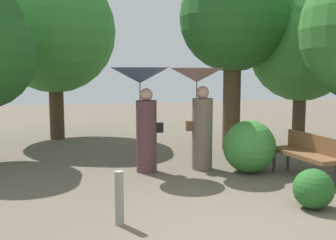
# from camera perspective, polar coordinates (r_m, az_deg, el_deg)

# --- Properties ---
(ground_plane) EXTENTS (40.00, 40.00, 0.00)m
(ground_plane) POSITION_cam_1_polar(r_m,az_deg,el_deg) (5.56, 10.19, -14.74)
(ground_plane) COLOR brown
(person_left) EXTENTS (1.15, 1.15, 2.09)m
(person_left) POSITION_cam_1_polar(r_m,az_deg,el_deg) (8.11, -3.57, 3.00)
(person_left) COLOR #563338
(person_left) RESTS_ON ground
(person_right) EXTENTS (1.09, 1.09, 2.08)m
(person_right) POSITION_cam_1_polar(r_m,az_deg,el_deg) (8.34, 4.37, 2.72)
(person_right) COLOR #6B5B4C
(person_right) RESTS_ON ground
(park_bench) EXTENTS (0.65, 1.54, 0.83)m
(park_bench) POSITION_cam_1_polar(r_m,az_deg,el_deg) (8.15, 18.82, -4.22)
(park_bench) COLOR #38383D
(park_bench) RESTS_ON ground
(tree_near_right) EXTENTS (2.68, 2.68, 5.29)m
(tree_near_right) POSITION_cam_1_polar(r_m,az_deg,el_deg) (10.62, 9.10, 15.30)
(tree_near_right) COLOR #4C3823
(tree_near_right) RESTS_ON ground
(tree_mid_left) EXTENTS (3.56, 3.56, 5.41)m
(tree_mid_left) POSITION_cam_1_polar(r_m,az_deg,el_deg) (12.55, -15.63, 13.07)
(tree_mid_left) COLOR #42301E
(tree_mid_left) RESTS_ON ground
(tree_mid_right) EXTENTS (2.71, 2.71, 4.34)m
(tree_mid_right) POSITION_cam_1_polar(r_m,az_deg,el_deg) (11.47, 18.14, 10.40)
(tree_mid_right) COLOR #4C3823
(tree_mid_right) RESTS_ON ground
(bush_path_left) EXTENTS (0.60, 0.60, 0.60)m
(bush_path_left) POSITION_cam_1_polar(r_m,az_deg,el_deg) (6.50, 19.59, -9.02)
(bush_path_left) COLOR #235B23
(bush_path_left) RESTS_ON ground
(bush_path_right) EXTENTS (1.05, 1.05, 1.05)m
(bush_path_right) POSITION_cam_1_polar(r_m,az_deg,el_deg) (8.32, 11.24, -3.65)
(bush_path_right) COLOR #387F33
(bush_path_right) RESTS_ON ground
(path_marker_post) EXTENTS (0.12, 0.12, 0.73)m
(path_marker_post) POSITION_cam_1_polar(r_m,az_deg,el_deg) (5.55, -6.80, -10.74)
(path_marker_post) COLOR gray
(path_marker_post) RESTS_ON ground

